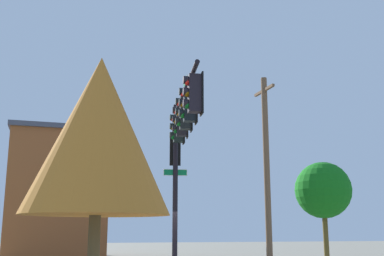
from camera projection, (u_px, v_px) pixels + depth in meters
name	position (u px, v px, depth m)	size (l,w,h in m)	color
signal_pole_assembly	(181.00, 134.00, 16.66)	(6.91, 1.73, 6.76)	black
utility_pole	(267.00, 168.00, 21.25)	(1.80, 0.27, 8.75)	brown
tree_near	(323.00, 190.00, 25.83)	(3.05, 3.05, 5.49)	brown
tree_far	(99.00, 134.00, 12.25)	(3.74, 3.74, 6.30)	brown
brick_building	(57.00, 196.00, 32.67)	(9.91, 6.25, 8.23)	#994F28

